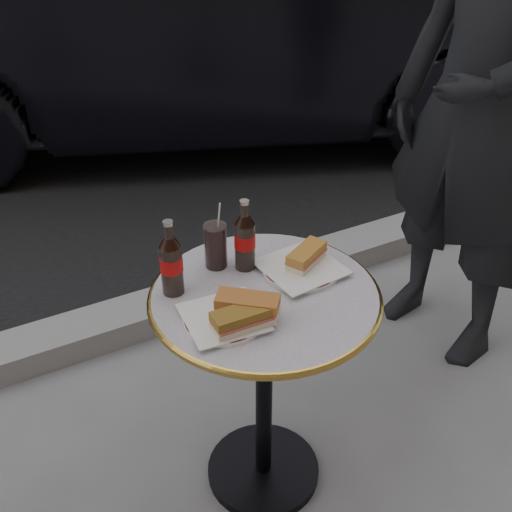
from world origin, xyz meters
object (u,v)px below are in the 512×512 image
plate_right (301,269)px  plate_left (224,319)px  cola_glass (216,246)px  bistro_table (264,392)px  pedestrian (484,109)px  cola_bottle_right (245,235)px  parked_car (208,17)px  cola_bottle_left (171,258)px

plate_right → plate_left: bearing=-161.3°
plate_left → cola_glass: (0.09, 0.23, 0.06)m
bistro_table → pedestrian: 1.20m
cola_bottle_right → cola_glass: bearing=146.4°
bistro_table → pedestrian: bearing=15.8°
cola_bottle_right → parked_car: bearing=67.4°
bistro_table → parked_car: size_ratio=0.16×
plate_right → cola_bottle_right: size_ratio=1.02×
plate_left → parked_car: (1.22, 2.74, 0.03)m
parked_car → pedestrian: 2.42m
plate_left → cola_glass: bearing=68.8°
pedestrian → cola_bottle_right: bearing=-91.9°
bistro_table → plate_right: 0.40m
cola_bottle_left → cola_bottle_right: (0.22, 0.01, -0.00)m
bistro_table → pedestrian: (1.00, 0.28, 0.60)m
bistro_table → cola_bottle_left: bearing=150.5°
cola_bottle_left → pedestrian: 1.23m
cola_bottle_right → plate_left: bearing=-130.1°
parked_car → cola_glass: bearing=177.0°
cola_bottle_right → parked_car: size_ratio=0.05×
cola_bottle_right → cola_glass: (-0.07, 0.04, -0.04)m
bistro_table → cola_bottle_left: cola_bottle_left is taller
parked_car → pedestrian: (-0.08, -2.41, 0.20)m
plate_left → plate_right: 0.30m
plate_right → cola_glass: cola_glass is taller
plate_right → pedestrian: pedestrian is taller
bistro_table → cola_glass: size_ratio=5.57×
bistro_table → cola_bottle_right: 0.49m
plate_right → parked_car: size_ratio=0.05×
cola_glass → parked_car: 2.76m
plate_right → cola_bottle_left: bearing=167.4°
pedestrian → plate_left: bearing=-84.2°
bistro_table → plate_right: (0.14, 0.04, 0.37)m
plate_right → parked_car: (0.94, 2.65, 0.03)m
plate_right → cola_bottle_left: (-0.35, 0.08, 0.10)m
parked_car → pedestrian: bearing=-160.5°
plate_left → parked_car: 3.01m
parked_car → cola_bottle_left: bearing=174.7°
bistro_table → cola_bottle_right: size_ratio=3.46×
plate_right → pedestrian: 0.93m
cola_bottle_left → pedestrian: size_ratio=0.11×
plate_left → bistro_table: bearing=20.3°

